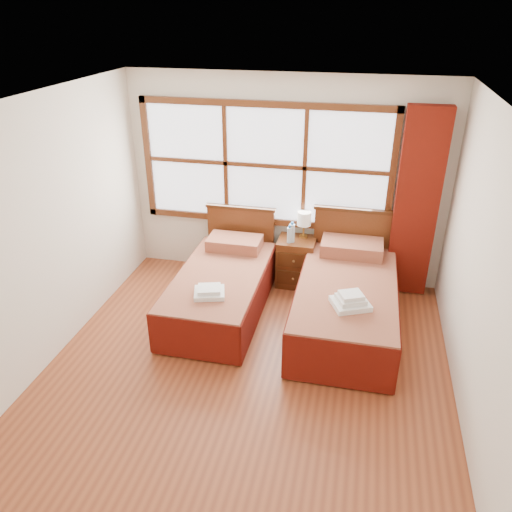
# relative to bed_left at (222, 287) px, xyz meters

# --- Properties ---
(floor) EXTENTS (4.50, 4.50, 0.00)m
(floor) POSITION_rel_bed_left_xyz_m (0.55, -1.20, -0.29)
(floor) COLOR brown
(floor) RESTS_ON ground
(ceiling) EXTENTS (4.50, 4.50, 0.00)m
(ceiling) POSITION_rel_bed_left_xyz_m (0.55, -1.20, 2.31)
(ceiling) COLOR white
(ceiling) RESTS_ON wall_back
(wall_back) EXTENTS (4.00, 0.00, 4.00)m
(wall_back) POSITION_rel_bed_left_xyz_m (0.55, 1.05, 1.01)
(wall_back) COLOR silver
(wall_back) RESTS_ON floor
(wall_left) EXTENTS (0.00, 4.50, 4.50)m
(wall_left) POSITION_rel_bed_left_xyz_m (-1.45, -1.20, 1.01)
(wall_left) COLOR silver
(wall_left) RESTS_ON floor
(wall_right) EXTENTS (0.00, 4.50, 4.50)m
(wall_right) POSITION_rel_bed_left_xyz_m (2.55, -1.20, 1.01)
(wall_right) COLOR silver
(wall_right) RESTS_ON floor
(window) EXTENTS (3.16, 0.06, 1.56)m
(window) POSITION_rel_bed_left_xyz_m (0.30, 1.01, 1.21)
(window) COLOR white
(window) RESTS_ON wall_back
(curtain) EXTENTS (0.50, 0.16, 2.30)m
(curtain) POSITION_rel_bed_left_xyz_m (2.15, 0.91, 0.88)
(curtain) COLOR maroon
(curtain) RESTS_ON wall_back
(bed_left) EXTENTS (0.99, 2.01, 0.96)m
(bed_left) POSITION_rel_bed_left_xyz_m (0.00, 0.00, 0.00)
(bed_left) COLOR #42210D
(bed_left) RESTS_ON floor
(bed_right) EXTENTS (1.08, 2.10, 1.05)m
(bed_right) POSITION_rel_bed_left_xyz_m (1.46, -0.00, 0.03)
(bed_right) COLOR #42210D
(bed_right) RESTS_ON floor
(nightstand) EXTENTS (0.47, 0.46, 0.63)m
(nightstand) POSITION_rel_bed_left_xyz_m (0.77, 0.80, 0.02)
(nightstand) COLOR #592B13
(nightstand) RESTS_ON floor
(towels_left) EXTENTS (0.38, 0.36, 0.09)m
(towels_left) POSITION_rel_bed_left_xyz_m (0.03, -0.54, 0.26)
(towels_left) COLOR white
(towels_left) RESTS_ON bed_left
(towels_right) EXTENTS (0.45, 0.43, 0.15)m
(towels_right) POSITION_rel_bed_left_xyz_m (1.51, -0.51, 0.33)
(towels_right) COLOR white
(towels_right) RESTS_ON bed_right
(lamp) EXTENTS (0.18, 0.18, 0.34)m
(lamp) POSITION_rel_bed_left_xyz_m (0.83, 0.90, 0.58)
(lamp) COLOR #BB8E3C
(lamp) RESTS_ON nightstand
(bottle_near) EXTENTS (0.06, 0.06, 0.23)m
(bottle_near) POSITION_rel_bed_left_xyz_m (0.68, 0.70, 0.44)
(bottle_near) COLOR #A7C4D6
(bottle_near) RESTS_ON nightstand
(bottle_far) EXTENTS (0.07, 0.07, 0.27)m
(bottle_far) POSITION_rel_bed_left_xyz_m (0.71, 0.72, 0.46)
(bottle_far) COLOR #A7C4D6
(bottle_far) RESTS_ON nightstand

